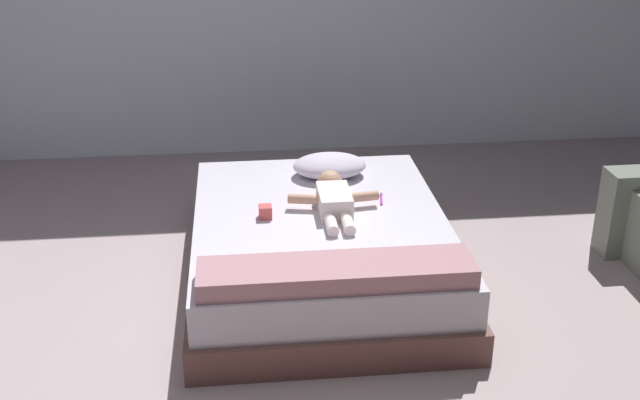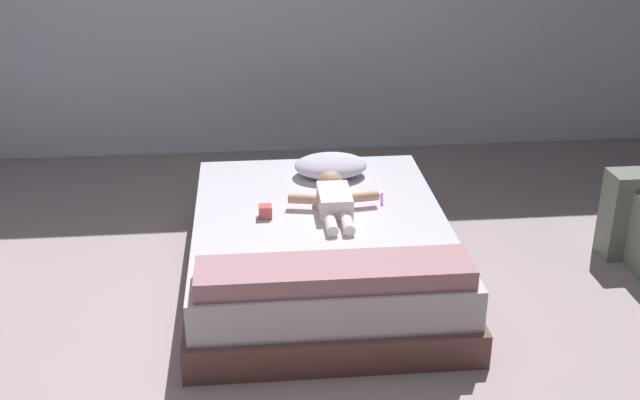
{
  "view_description": "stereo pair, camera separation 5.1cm",
  "coord_description": "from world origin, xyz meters",
  "px_view_note": "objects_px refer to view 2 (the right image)",
  "views": [
    {
      "loc": [
        -0.29,
        -3.16,
        2.28
      ],
      "look_at": [
        0.13,
        0.79,
        0.5
      ],
      "focal_mm": 44.23,
      "sensor_mm": 36.0,
      "label": 1
    },
    {
      "loc": [
        -0.24,
        -3.16,
        2.28
      ],
      "look_at": [
        0.13,
        0.79,
        0.5
      ],
      "focal_mm": 44.23,
      "sensor_mm": 36.0,
      "label": 2
    }
  ],
  "objects_px": {
    "pillow": "(331,166)",
    "baby": "(334,198)",
    "toothbrush": "(382,199)",
    "toy_block": "(265,212)",
    "bed": "(320,249)"
  },
  "relations": [
    {
      "from": "pillow",
      "to": "toothbrush",
      "type": "relative_size",
      "value": 2.91
    },
    {
      "from": "pillow",
      "to": "toothbrush",
      "type": "distance_m",
      "value": 0.48
    },
    {
      "from": "toy_block",
      "to": "toothbrush",
      "type": "bearing_deg",
      "value": 14.42
    },
    {
      "from": "baby",
      "to": "pillow",
      "type": "bearing_deg",
      "value": 85.88
    },
    {
      "from": "toothbrush",
      "to": "toy_block",
      "type": "xyz_separation_m",
      "value": [
        -0.68,
        -0.18,
        0.03
      ]
    },
    {
      "from": "bed",
      "to": "pillow",
      "type": "bearing_deg",
      "value": 78.22
    },
    {
      "from": "toothbrush",
      "to": "toy_block",
      "type": "distance_m",
      "value": 0.71
    },
    {
      "from": "bed",
      "to": "toy_block",
      "type": "distance_m",
      "value": 0.39
    },
    {
      "from": "bed",
      "to": "baby",
      "type": "bearing_deg",
      "value": 48.25
    },
    {
      "from": "bed",
      "to": "toothbrush",
      "type": "relative_size",
      "value": 12.0
    },
    {
      "from": "bed",
      "to": "pillow",
      "type": "distance_m",
      "value": 0.66
    },
    {
      "from": "toothbrush",
      "to": "toy_block",
      "type": "bearing_deg",
      "value": -165.58
    },
    {
      "from": "pillow",
      "to": "bed",
      "type": "bearing_deg",
      "value": -101.78
    },
    {
      "from": "pillow",
      "to": "baby",
      "type": "bearing_deg",
      "value": -94.12
    },
    {
      "from": "bed",
      "to": "pillow",
      "type": "height_order",
      "value": "pillow"
    }
  ]
}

